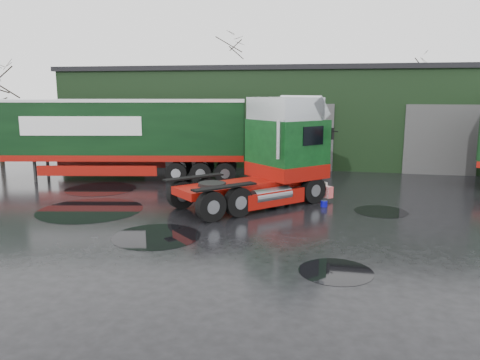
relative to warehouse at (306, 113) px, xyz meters
name	(u,v)px	position (x,y,z in m)	size (l,w,h in m)	color
ground	(206,237)	(-2.00, -20.00, -3.16)	(100.00, 100.00, 0.00)	black
warehouse	(306,113)	(0.00, 0.00, 0.00)	(32.40, 12.40, 6.30)	black
hero_tractor	(249,152)	(-1.39, -15.50, -0.88)	(3.10, 7.31, 4.54)	#0A3713
trailer_left	(116,140)	(-9.50, -11.01, -0.98)	(2.87, 14.01, 4.35)	silver
wash_bucket	(324,204)	(1.73, -15.05, -3.03)	(0.27, 0.27, 0.26)	#09068F
tree_back_a	(229,91)	(-8.00, 10.00, 1.59)	(4.40, 4.40, 9.50)	black
tree_back_b	(403,102)	(8.00, 10.00, 0.59)	(4.40, 4.40, 7.50)	black
puddle_0	(156,236)	(-3.63, -20.27, -3.15)	(2.95, 2.95, 0.01)	black
puddle_1	(381,212)	(3.98, -15.43, -3.15)	(2.10, 2.10, 0.01)	black
puddle_2	(90,210)	(-7.55, -17.50, -3.15)	(4.22, 4.22, 0.01)	black
puddle_3	(336,271)	(2.22, -22.22, -3.15)	(2.01, 2.01, 0.01)	black
puddle_4	(101,189)	(-9.14, -13.60, -3.15)	(3.44, 3.44, 0.01)	black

